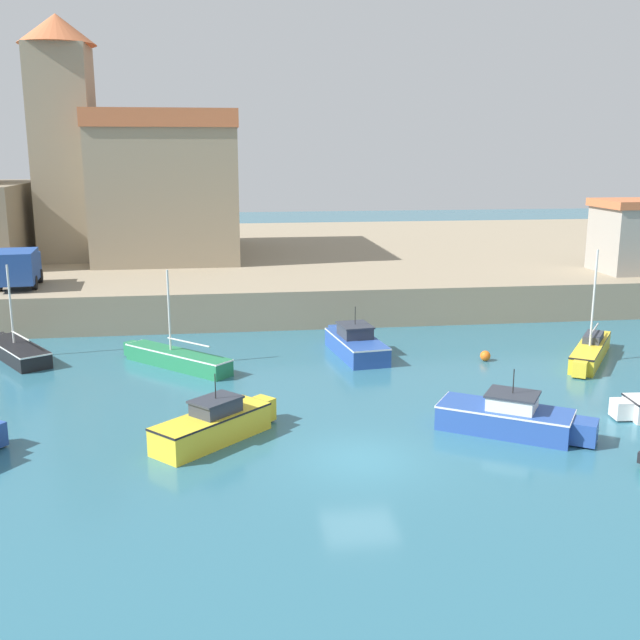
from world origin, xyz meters
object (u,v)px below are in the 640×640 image
church (154,177)px  truck_on_quay (18,267)px  motorboat_yellow_4 (215,424)px  mooring_buoy (485,356)px  sailboat_green_0 (176,358)px  motorboat_blue_7 (510,417)px  sailboat_black_5 (16,350)px  motorboat_blue_3 (355,343)px  sailboat_yellow_2 (590,350)px

church → truck_on_quay: bearing=-117.7°
motorboat_yellow_4 → truck_on_quay: size_ratio=1.02×
mooring_buoy → church: (-17.34, 23.98, 7.79)m
church → sailboat_green_0: bearing=-83.8°
motorboat_blue_7 → church: bearing=114.3°
mooring_buoy → truck_on_quay: truck_on_quay is taller
sailboat_black_5 → truck_on_quay: bearing=101.4°
sailboat_black_5 → sailboat_green_0: bearing=-17.6°
motorboat_blue_3 → church: 25.84m
motorboat_blue_3 → truck_on_quay: truck_on_quay is taller
sailboat_yellow_2 → church: church is taller
motorboat_blue_7 → sailboat_green_0: bearing=140.9°
mooring_buoy → church: 30.60m
motorboat_blue_7 → mooring_buoy: motorboat_blue_7 is taller
motorboat_blue_3 → truck_on_quay: size_ratio=1.32×
motorboat_yellow_4 → truck_on_quay: (-11.21, 19.48, 2.82)m
motorboat_blue_7 → truck_on_quay: size_ratio=1.22×
sailboat_green_0 → church: size_ratio=0.32×
sailboat_green_0 → church: church is taller
motorboat_blue_3 → motorboat_yellow_4: (-6.90, -10.47, 0.02)m
sailboat_green_0 → mooring_buoy: (14.83, -0.94, -0.19)m
motorboat_blue_3 → sailboat_black_5: size_ratio=1.04×
sailboat_green_0 → motorboat_blue_3: bearing=6.6°
motorboat_blue_3 → motorboat_yellow_4: motorboat_blue_3 is taller
truck_on_quay → sailboat_black_5: bearing=-78.6°
truck_on_quay → motorboat_blue_7: bearing=-42.7°
sailboat_yellow_2 → motorboat_blue_7: 11.37m
motorboat_yellow_4 → church: size_ratio=0.27×
sailboat_black_5 → church: size_ratio=0.34×
motorboat_blue_3 → motorboat_blue_7: bearing=-71.7°
sailboat_black_5 → truck_on_quay: 8.25m
sailboat_green_0 → sailboat_yellow_2: size_ratio=0.90×
sailboat_green_0 → sailboat_black_5: size_ratio=0.94×
sailboat_yellow_2 → sailboat_black_5: (-27.75, 4.03, -0.08)m
motorboat_blue_7 → sailboat_black_5: bearing=148.1°
motorboat_yellow_4 → truck_on_quay: bearing=119.9°
motorboat_yellow_4 → mooring_buoy: (12.98, 8.51, -0.36)m
sailboat_black_5 → church: 22.56m
sailboat_yellow_2 → motorboat_blue_7: (-7.47, -8.58, 0.07)m
church → motorboat_blue_3: bearing=-62.9°
motorboat_blue_3 → mooring_buoy: motorboat_blue_3 is taller
mooring_buoy → truck_on_quay: bearing=155.6°
motorboat_yellow_4 → sailboat_black_5: size_ratio=0.80×
motorboat_blue_3 → motorboat_blue_7: 11.72m
motorboat_blue_3 → sailboat_green_0: bearing=-173.4°
sailboat_green_0 → mooring_buoy: size_ratio=10.62×
sailboat_green_0 → motorboat_blue_3: size_ratio=0.91×
sailboat_green_0 → truck_on_quay: size_ratio=1.20×
sailboat_green_0 → church: bearing=96.2°
mooring_buoy → sailboat_black_5: bearing=171.4°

